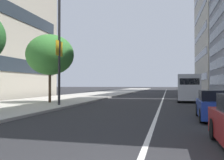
# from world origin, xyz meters

# --- Properties ---
(sidewalk_right_plaza) EXTENTS (160.00, 8.21, 0.15)m
(sidewalk_right_plaza) POSITION_xyz_m (30.00, 10.39, 0.07)
(sidewalk_right_plaza) COLOR #B2ADA3
(sidewalk_right_plaza) RESTS_ON ground
(lane_centre_stripe) EXTENTS (110.00, 0.16, 0.01)m
(lane_centre_stripe) POSITION_xyz_m (35.00, 0.00, 0.00)
(lane_centre_stripe) COLOR silver
(lane_centre_stripe) RESTS_ON ground
(car_lead_in_lane) EXTENTS (4.21, 1.99, 1.36)m
(car_lead_in_lane) POSITION_xyz_m (9.78, -2.87, 0.65)
(car_lead_in_lane) COLOR navy
(car_lead_in_lane) RESTS_ON ground
(delivery_van_ahead) EXTENTS (5.84, 2.22, 2.56)m
(delivery_van_ahead) POSITION_xyz_m (24.07, -2.51, 1.37)
(delivery_van_ahead) COLOR #B7B7BC
(delivery_van_ahead) RESTS_ON ground
(street_lamp_with_banners) EXTENTS (1.26, 2.52, 8.31)m
(street_lamp_with_banners) POSITION_xyz_m (15.37, 6.86, 5.08)
(street_lamp_with_banners) COLOR #232326
(street_lamp_with_banners) RESTS_ON sidewalk_right_plaza
(street_tree_far_plaza) EXTENTS (3.97, 3.97, 5.66)m
(street_tree_far_plaza) POSITION_xyz_m (17.95, 9.07, 4.12)
(street_tree_far_plaza) COLOR #473323
(street_tree_far_plaza) RESTS_ON sidewalk_right_plaza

